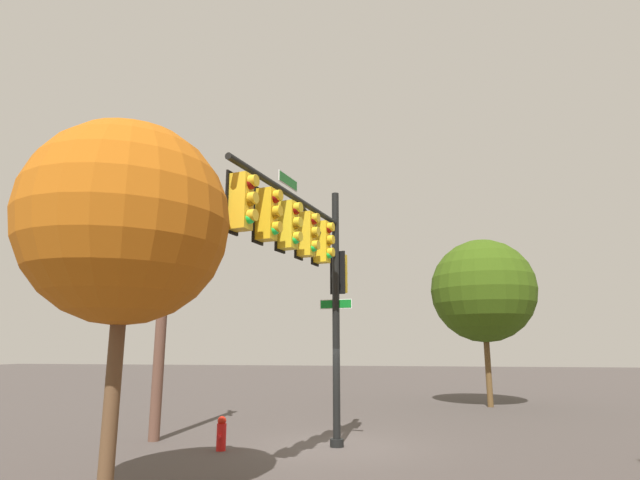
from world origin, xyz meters
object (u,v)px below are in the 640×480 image
utility_pole (164,280)px  tree_near (483,291)px  signal_pole_assembly (307,251)px  fire_hydrant (221,433)px  tree_mid (126,223)px

utility_pole → tree_near: 14.62m
utility_pole → tree_near: (-10.19, 10.47, 0.59)m
signal_pole_assembly → tree_near: bearing=154.6°
fire_hydrant → tree_mid: tree_mid is taller
signal_pole_assembly → fire_hydrant: signal_pole_assembly is taller
tree_near → tree_mid: (16.34, -8.07, -0.46)m
fire_hydrant → tree_mid: (5.19, 0.07, 4.21)m
signal_pole_assembly → tree_mid: signal_pole_assembly is taller
fire_hydrant → tree_mid: bearing=0.8°
signal_pole_assembly → utility_pole: bearing=-112.4°
utility_pole → tree_near: utility_pole is taller
fire_hydrant → tree_near: tree_near is taller
tree_near → tree_mid: tree_near is taller
utility_pole → fire_hydrant: 4.80m
tree_near → signal_pole_assembly: bearing=-25.4°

